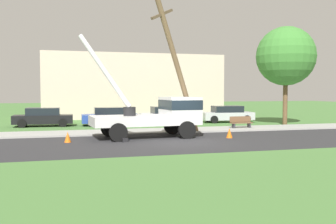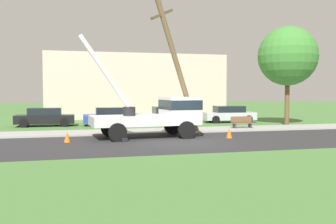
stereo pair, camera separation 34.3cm
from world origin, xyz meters
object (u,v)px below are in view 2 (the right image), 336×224
utility_truck (159,113)px  traffic_cone_behind (67,137)px  parked_sedan_white (169,115)px  parked_sedan_silver (229,114)px  parked_sedan_black (45,117)px  roadside_tree_near (288,56)px  parked_sedan_blue (112,116)px  leaning_utility_pole (177,66)px  park_bench (242,123)px  traffic_cone_ahead (229,133)px

utility_truck → traffic_cone_behind: size_ratio=12.37×
parked_sedan_white → parked_sedan_silver: size_ratio=0.97×
parked_sedan_black → roadside_tree_near: roadside_tree_near is taller
parked_sedan_silver → parked_sedan_blue: bearing=-178.2°
leaning_utility_pole → roadside_tree_near: 11.09m
utility_truck → roadside_tree_near: roadside_tree_near is taller
parked_sedan_black → parked_sedan_white: size_ratio=1.01×
utility_truck → park_bench: utility_truck is taller
traffic_cone_behind → parked_sedan_blue: (3.43, 9.69, 0.43)m
traffic_cone_ahead → traffic_cone_behind: (-9.05, 0.44, 0.00)m
leaning_utility_pole → parked_sedan_silver: bearing=48.8°
traffic_cone_ahead → roadside_tree_near: 11.52m
parked_sedan_silver → parked_sedan_white: bearing=-179.7°
park_bench → roadside_tree_near: 7.29m
traffic_cone_behind → parked_sedan_black: parked_sedan_black is taller
traffic_cone_behind → parked_sedan_silver: bearing=36.4°
parked_sedan_white → leaning_utility_pole: bearing=-100.8°
park_bench → parked_sedan_black: bearing=156.0°
traffic_cone_ahead → parked_sedan_white: 10.47m
parked_sedan_black → parked_sedan_white: (9.79, -0.19, 0.00)m
parked_sedan_white → parked_sedan_silver: bearing=0.3°
parked_sedan_black → parked_sedan_white: bearing=-1.1°
traffic_cone_ahead → leaning_utility_pole: bearing=133.1°
utility_truck → roadside_tree_near: bearing=24.3°
parked_sedan_white → parked_sedan_blue: bearing=-176.4°
utility_truck → parked_sedan_silver: 12.31m
utility_truck → parked_sedan_white: size_ratio=1.57×
leaning_utility_pole → utility_truck: bearing=-142.1°
park_bench → roadside_tree_near: roadside_tree_near is taller
traffic_cone_ahead → traffic_cone_behind: bearing=177.2°
traffic_cone_behind → park_bench: park_bench is taller
utility_truck → leaning_utility_pole: size_ratio=0.83×
traffic_cone_ahead → roadside_tree_near: size_ratio=0.07×
parked_sedan_black → parked_sedan_blue: 5.08m
leaning_utility_pole → parked_sedan_black: (-8.29, 8.05, -3.56)m
parked_sedan_black → park_bench: bearing=-24.0°
traffic_cone_ahead → parked_sedan_blue: bearing=119.0°
parked_sedan_blue → leaning_utility_pole: bearing=-66.9°
park_bench → roadside_tree_near: bearing=23.8°
parked_sedan_blue → roadside_tree_near: roadside_tree_near is taller
traffic_cone_behind → parked_sedan_silver: parked_sedan_silver is taller
traffic_cone_ahead → park_bench: (2.96, 4.55, 0.18)m
utility_truck → leaning_utility_pole: bearing=37.9°
utility_truck → park_bench: 7.52m
leaning_utility_pole → parked_sedan_black: size_ratio=1.88×
leaning_utility_pole → traffic_cone_ahead: bearing=-46.9°
parked_sedan_blue → utility_truck: bearing=-78.3°
traffic_cone_ahead → parked_sedan_white: bearing=94.8°
parked_sedan_white → traffic_cone_ahead: bearing=-85.2°
traffic_cone_ahead → parked_sedan_white: size_ratio=0.13×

